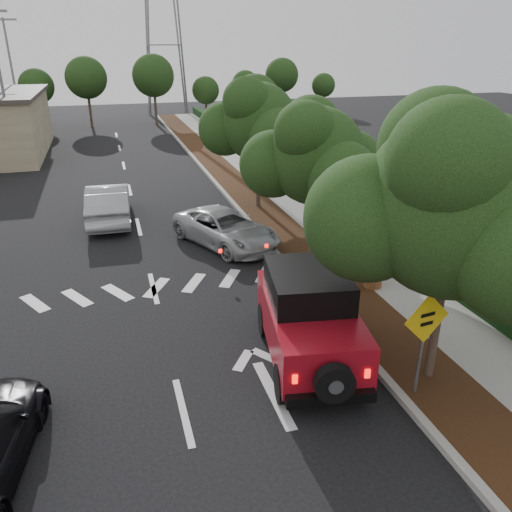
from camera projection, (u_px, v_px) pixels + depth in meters
name	position (u px, v px, depth m)	size (l,w,h in m)	color
ground	(183.00, 411.00, 10.51)	(120.00, 120.00, 0.00)	black
curb	(243.00, 215.00, 22.26)	(0.20, 70.00, 0.15)	#9E9B93
planting_strip	(265.00, 214.00, 22.53)	(1.80, 70.00, 0.12)	black
sidewalk	(304.00, 210.00, 23.03)	(2.00, 70.00, 0.12)	gray
hedge	(332.00, 200.00, 23.27)	(0.80, 70.00, 0.80)	black
transmission_tower	(169.00, 114.00, 54.38)	(7.00, 4.00, 28.00)	slate
street_tree_near	(427.00, 378.00, 11.54)	(3.80, 3.80, 5.92)	black
street_tree_mid	(311.00, 262.00, 17.71)	(3.20, 3.20, 5.32)	black
street_tree_far	(258.00, 208.00, 23.44)	(3.40, 3.40, 5.62)	black
light_pole_a	(17.00, 165.00, 31.70)	(2.00, 0.22, 9.00)	slate
light_pole_b	(24.00, 135.00, 42.01)	(2.00, 0.22, 9.00)	slate
red_jeep	(307.00, 315.00, 11.93)	(2.59, 4.60, 2.27)	black
silver_suv_ahead	(226.00, 228.00, 18.99)	(2.17, 4.71, 1.31)	#A5A8AD
silver_sedan_oncoming	(109.00, 203.00, 21.47)	(1.72, 4.94, 1.63)	#9FA2A6
speed_hump_sign	(424.00, 331.00, 10.32)	(1.12, 0.16, 2.40)	slate
terracotta_planter	(374.00, 266.00, 15.39)	(0.70, 0.70, 1.23)	brown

